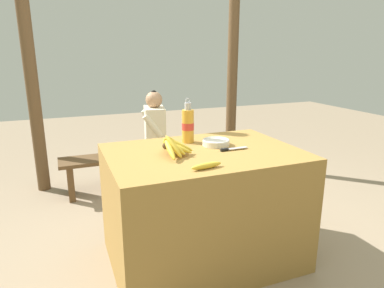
% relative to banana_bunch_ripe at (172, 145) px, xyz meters
% --- Properties ---
extents(ground_plane, '(12.00, 12.00, 0.00)m').
position_rel_banana_bunch_ripe_xyz_m(ground_plane, '(0.22, 0.00, -0.85)').
color(ground_plane, gray).
extents(market_counter, '(1.25, 0.89, 0.79)m').
position_rel_banana_bunch_ripe_xyz_m(market_counter, '(0.22, 0.00, -0.46)').
color(market_counter, olive).
rests_on(market_counter, ground_plane).
extents(banana_bunch_ripe, '(0.21, 0.35, 0.14)m').
position_rel_banana_bunch_ripe_xyz_m(banana_bunch_ripe, '(0.00, 0.00, 0.00)').
color(banana_bunch_ripe, '#4C381E').
rests_on(banana_bunch_ripe, market_counter).
extents(serving_bowl, '(0.19, 0.19, 0.04)m').
position_rel_banana_bunch_ripe_xyz_m(serving_bowl, '(0.35, 0.10, -0.04)').
color(serving_bowl, silver).
rests_on(serving_bowl, market_counter).
extents(water_bottle, '(0.09, 0.09, 0.32)m').
position_rel_banana_bunch_ripe_xyz_m(water_bottle, '(0.20, 0.24, 0.06)').
color(water_bottle, gold).
rests_on(water_bottle, market_counter).
extents(loose_banana_front, '(0.20, 0.06, 0.03)m').
position_rel_banana_bunch_ripe_xyz_m(loose_banana_front, '(0.09, -0.33, -0.05)').
color(loose_banana_front, gold).
rests_on(loose_banana_front, market_counter).
extents(knife, '(0.20, 0.03, 0.02)m').
position_rel_banana_bunch_ripe_xyz_m(knife, '(0.38, -0.05, -0.05)').
color(knife, '#BCBCC1').
rests_on(knife, market_counter).
extents(wooden_bench, '(1.90, 0.32, 0.38)m').
position_rel_banana_bunch_ripe_xyz_m(wooden_bench, '(0.25, 1.44, -0.53)').
color(wooden_bench, brown).
rests_on(wooden_bench, ground_plane).
extents(seated_vendor, '(0.44, 0.42, 1.04)m').
position_rel_banana_bunch_ripe_xyz_m(seated_vendor, '(0.23, 1.42, -0.27)').
color(seated_vendor, '#564C60').
rests_on(seated_vendor, ground_plane).
extents(banana_bunch_green, '(0.15, 0.30, 0.13)m').
position_rel_banana_bunch_ripe_xyz_m(banana_bunch_green, '(-0.24, 1.45, -0.42)').
color(banana_bunch_green, '#4C381E').
rests_on(banana_bunch_green, wooden_bench).
extents(support_post_near, '(0.13, 0.13, 2.71)m').
position_rel_banana_bunch_ripe_xyz_m(support_post_near, '(-0.86, 1.77, 0.50)').
color(support_post_near, brown).
rests_on(support_post_near, ground_plane).
extents(support_post_far, '(0.13, 0.13, 2.71)m').
position_rel_banana_bunch_ripe_xyz_m(support_post_far, '(1.36, 1.77, 0.50)').
color(support_post_far, brown).
rests_on(support_post_far, ground_plane).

